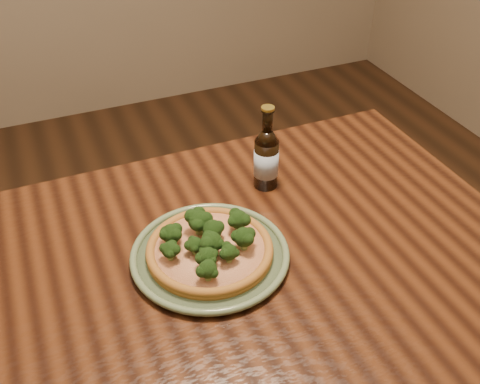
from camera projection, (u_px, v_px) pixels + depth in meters
name	position (u px, v px, depth m)	size (l,w,h in m)	color
table	(133.00, 347.00, 1.02)	(1.60, 0.90, 0.75)	#411E0D
plate	(210.00, 255.00, 1.06)	(0.30, 0.30, 0.02)	#627551
pizza	(210.00, 247.00, 1.05)	(0.24, 0.24, 0.07)	#A76A25
beer_bottle	(266.00, 158.00, 1.22)	(0.05, 0.05, 0.20)	black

